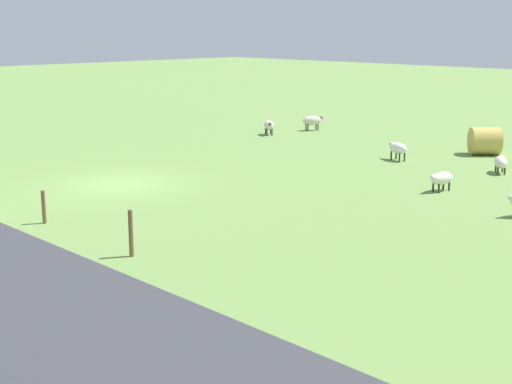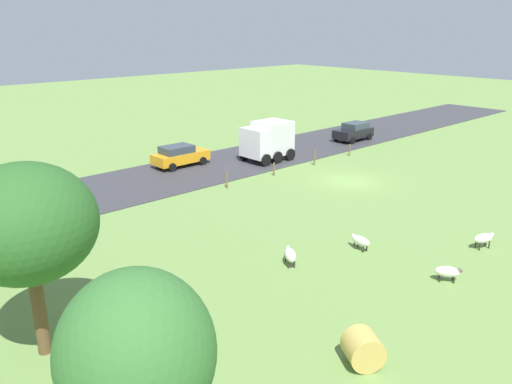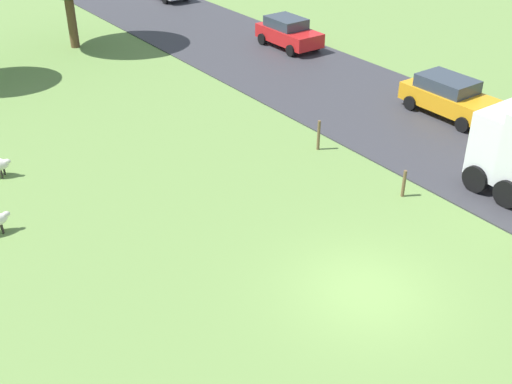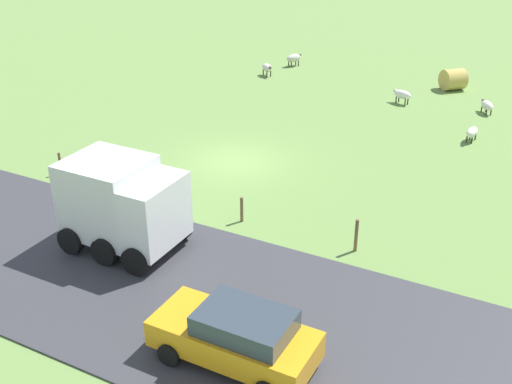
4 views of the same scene
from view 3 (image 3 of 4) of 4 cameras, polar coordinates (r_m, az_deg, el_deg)
The scene contains 5 objects.
ground_plane at distance 18.19m, azimuth 9.82°, elevation -8.78°, with size 160.00×160.00×0.00m, color #6B8E47.
fence_post_2 at distance 22.51m, azimuth 13.12°, elevation 0.75°, with size 0.12×0.12×1.01m, color brown.
fence_post_3 at distance 25.21m, azimuth 5.64°, elevation 5.09°, with size 0.12×0.12×1.23m, color brown.
car_0 at distance 37.14m, azimuth 2.92°, elevation 14.12°, with size 2.06×4.03×1.64m.
car_2 at distance 29.27m, azimuth 17.02°, elevation 8.21°, with size 2.10×4.41×1.64m.
Camera 3 is at (-10.63, -9.38, 11.39)m, focal length 44.60 mm.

